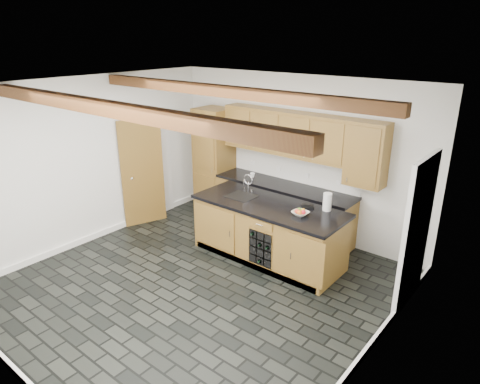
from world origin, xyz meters
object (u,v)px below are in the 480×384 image
object	(u,v)px
fruit_bowl	(300,213)
paper_towel	(327,202)
kitchen_scale	(307,205)
island	(268,232)

from	to	relation	value
fruit_bowl	paper_towel	bearing A→B (deg)	62.79
paper_towel	kitchen_scale	bearing A→B (deg)	-165.24
paper_towel	island	bearing A→B (deg)	-155.66
fruit_bowl	kitchen_scale	bearing A→B (deg)	103.16
island	fruit_bowl	distance (m)	0.78
fruit_bowl	paper_towel	xyz separation A→B (m)	(0.21, 0.41, 0.11)
island	kitchen_scale	size ratio (longest dim) A/B	11.60
kitchen_scale	paper_towel	size ratio (longest dim) A/B	0.79
fruit_bowl	paper_towel	size ratio (longest dim) A/B	0.87
island	paper_towel	size ratio (longest dim) A/B	9.11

